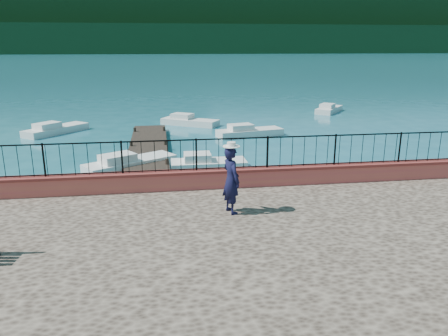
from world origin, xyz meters
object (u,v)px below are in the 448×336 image
object	(u,v)px
person	(231,180)
boat_0	(131,160)
boat_3	(56,127)
boat_5	(329,107)
boat_1	(209,161)
boat_2	(250,130)
boat_4	(190,119)

from	to	relation	value
person	boat_0	bearing A→B (deg)	-0.32
boat_3	boat_5	distance (m)	21.58
boat_5	boat_1	bearing A→B (deg)	-178.81
boat_2	boat_0	bearing A→B (deg)	-148.91
boat_3	person	bearing A→B (deg)	-116.11
person	boat_1	xyz separation A→B (m)	(0.36, 8.33, -1.69)
boat_2	boat_4	distance (m)	5.56
boat_3	boat_5	world-z (taller)	same
boat_0	boat_2	size ratio (longest dim) A/B	1.03
boat_0	boat_4	world-z (taller)	same
person	boat_3	world-z (taller)	person
boat_1	boat_0	bearing A→B (deg)	169.34
person	boat_4	bearing A→B (deg)	-20.61
boat_0	boat_3	xyz separation A→B (m)	(-5.18, 9.16, 0.00)
boat_0	boat_3	size ratio (longest dim) A/B	0.98
boat_1	boat_3	distance (m)	13.14
boat_0	boat_5	xyz separation A→B (m)	(15.53, 15.23, 0.00)
boat_1	boat_2	xyz separation A→B (m)	(3.39, 7.16, 0.00)
boat_0	boat_2	bearing A→B (deg)	11.00
person	boat_5	bearing A→B (deg)	-46.61
boat_3	boat_4	distance (m)	8.86
boat_2	boat_4	bearing A→B (deg)	115.61
boat_1	boat_3	size ratio (longest dim) A/B	0.79
boat_2	boat_3	world-z (taller)	same
boat_0	boat_5	bearing A→B (deg)	12.36
boat_4	boat_5	xyz separation A→B (m)	(12.01, 4.37, 0.00)
boat_4	person	bearing A→B (deg)	-58.62
person	boat_4	size ratio (longest dim) A/B	0.44
boat_1	boat_4	xyz separation A→B (m)	(-0.00, 11.56, 0.00)
boat_5	boat_0	bearing A→B (deg)	172.67
boat_1	boat_5	bearing A→B (deg)	53.57
boat_1	boat_3	bearing A→B (deg)	132.01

